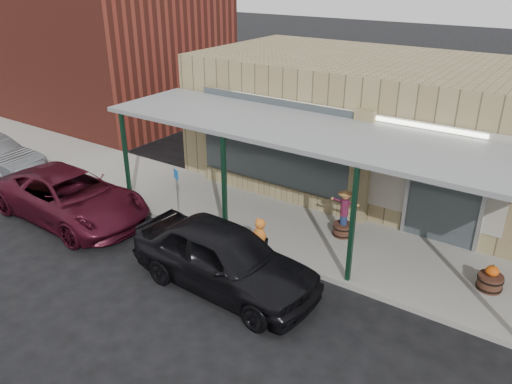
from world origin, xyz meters
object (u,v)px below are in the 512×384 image
Objects in this scene: handicap_sign at (177,186)px; parked_sedan at (224,257)px; barrel_pumpkin at (490,280)px; car_maroon at (71,197)px; barrel_scarecrow at (343,220)px.

parked_sedan is at bearing -6.31° from handicap_sign.
barrel_pumpkin is at bearing -56.27° from parked_sedan.
barrel_pumpkin is 8.46m from handicap_sign.
parked_sedan reaches higher than car_maroon.
handicap_sign is at bearing -164.83° from barrel_scarecrow.
barrel_scarecrow is at bearing -63.01° from car_maroon.
car_maroon is at bearing -164.77° from barrel_pumpkin.
handicap_sign is at bearing -54.20° from car_maroon.
parked_sedan is at bearing -148.54° from barrel_pumpkin.
handicap_sign reaches higher than car_maroon.
parked_sedan is (-5.14, -3.15, 0.41)m from barrel_pumpkin.
barrel_pumpkin is at bearing 32.98° from handicap_sign.
handicap_sign reaches higher than barrel_pumpkin.
parked_sedan reaches higher than handicap_sign.
barrel_pumpkin is 0.14× the size of parked_sedan.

